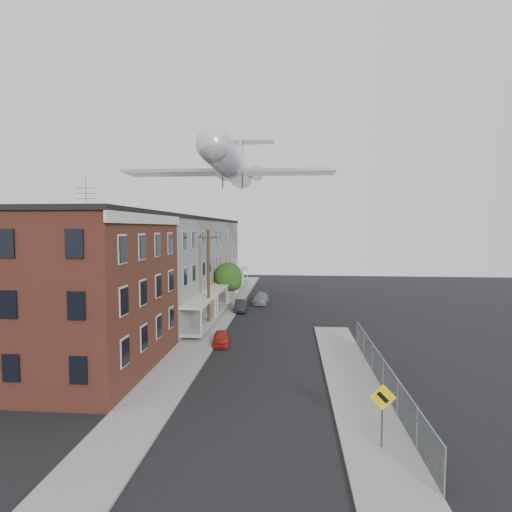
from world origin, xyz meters
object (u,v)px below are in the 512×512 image
Objects in this scene: warning_sign at (382,406)px; car_mid at (241,305)px; street_tree at (229,278)px; airplane at (232,166)px; car_near at (221,338)px; car_far at (261,299)px; utility_pole at (208,278)px.

warning_sign is 28.43m from car_mid.
car_mid is at bearing -51.16° from street_tree.
warning_sign is 30.96m from street_tree.
airplane reaches higher than warning_sign.
street_tree reaches higher than car_near.
car_near is 17.30m from car_far.
utility_pole is 2.86× the size of car_near.
utility_pole reaches higher than car_near.
car_near is 12.71m from car_mid.
utility_pole reaches higher than warning_sign.
airplane is at bearing -160.28° from car_far.
car_far is (3.80, 12.35, -4.07)m from utility_pole.
airplane reaches higher than car_near.
car_mid is 16.17m from airplane.
airplane reaches higher than car_mid.
car_near is 22.68m from airplane.
utility_pole is 9.05m from car_mid.
warning_sign is at bearing -70.61° from airplane.
utility_pole is at bearing 120.48° from warning_sign.
utility_pole is (-11.20, 19.03, 2.79)m from warning_sign.
airplane is at bearing 111.08° from car_mid.
warning_sign is at bearing -73.08° from car_mid.
warning_sign reaches higher than car_mid.
street_tree is 12.98m from airplane.
warning_sign is 0.74× the size of car_mid.
street_tree is 1.65× the size of car_near.
car_near is at bearing -67.63° from utility_pole.
car_near is (2.00, -4.86, -4.14)m from utility_pole.
warning_sign is 0.11× the size of airplane.
car_mid is at bearing -109.20° from car_far.
airplane is (-1.49, 16.19, 15.81)m from car_near.
car_mid is (2.00, 7.85, -4.05)m from utility_pole.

